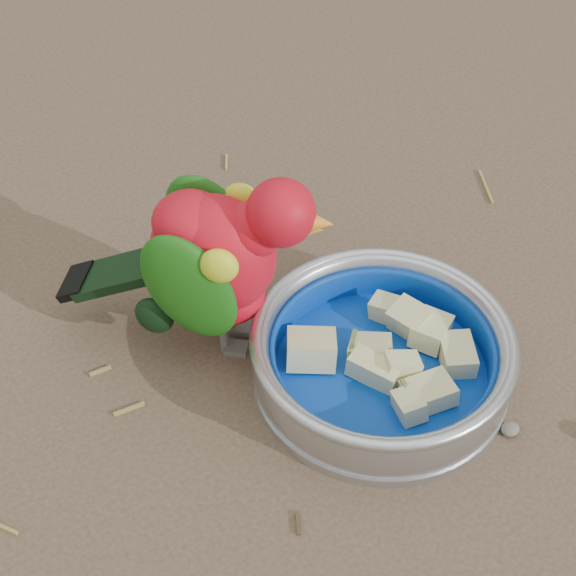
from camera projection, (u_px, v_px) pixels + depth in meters
ground at (335, 485)px, 0.75m from camera, size 60.00×60.00×0.00m
food_bowl at (380, 374)px, 0.83m from camera, size 0.24×0.24×0.02m
bowl_wall at (382, 353)px, 0.81m from camera, size 0.24×0.24×0.04m
fruit_wedges at (382, 358)px, 0.82m from camera, size 0.14×0.14×0.03m
lory_parrot at (218, 268)px, 0.81m from camera, size 0.25×0.25×0.19m
ground_debris at (307, 386)px, 0.83m from camera, size 0.90×0.80×0.01m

